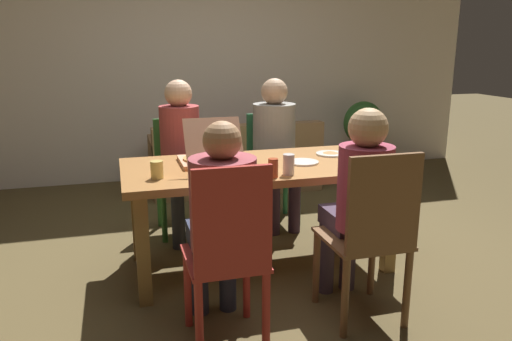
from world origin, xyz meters
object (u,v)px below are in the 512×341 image
object	(u,v)px
pizza_box_0	(208,158)
person_0	(221,213)
chair_3	(371,233)
plate_0	(355,162)
plate_2	(331,153)
couch	(235,164)
chair_2	(180,172)
person_2	(181,147)
chair_1	(271,164)
drinking_glass_2	(273,168)
drinking_glass_0	(289,164)
person_1	(276,140)
plate_1	(303,162)
drinking_glass_1	(157,170)
chair_0	(228,254)
potted_plant	(363,132)
person_3	(359,195)
dining_table	(260,177)

from	to	relation	value
pizza_box_0	person_0	bearing A→B (deg)	-96.17
person_0	chair_3	world-z (taller)	person_0
plate_0	plate_2	distance (m)	0.31
couch	chair_2	bearing A→B (deg)	-124.22
chair_2	plate_0	size ratio (longest dim) A/B	4.29
person_2	person_0	bearing A→B (deg)	-90.00
chair_1	chair_2	bearing A→B (deg)	-178.30
chair_1	drinking_glass_2	size ratio (longest dim) A/B	8.04
pizza_box_0	drinking_glass_2	xyz separation A→B (m)	(0.32, -0.43, 0.01)
drinking_glass_0	person_1	bearing A→B (deg)	75.96
chair_1	drinking_glass_0	world-z (taller)	chair_1
plate_1	drinking_glass_0	size ratio (longest dim) A/B	1.64
chair_3	drinking_glass_2	xyz separation A→B (m)	(-0.39, 0.54, 0.26)
drinking_glass_1	drinking_glass_2	xyz separation A→B (m)	(0.68, -0.17, 0.00)
chair_1	drinking_glass_2	bearing A→B (deg)	-107.08
person_2	plate_1	xyz separation A→B (m)	(0.72, -0.78, 0.01)
drinking_glass_0	plate_1	bearing A→B (deg)	53.02
plate_0	chair_3	bearing A→B (deg)	-109.90
chair_0	plate_0	xyz separation A→B (m)	(1.06, 0.77, 0.22)
couch	potted_plant	xyz separation A→B (m)	(1.63, 0.23, 0.24)
plate_0	drinking_glass_2	size ratio (longest dim) A/B	1.85
plate_0	pizza_box_0	bearing A→B (deg)	166.19
person_0	chair_2	world-z (taller)	person_0
potted_plant	couch	bearing A→B (deg)	-172.08
person_0	plate_0	size ratio (longest dim) A/B	5.43
person_0	couch	distance (m)	2.83
chair_0	plate_1	bearing A→B (deg)	50.41
plate_0	potted_plant	xyz separation A→B (m)	(1.29, 2.32, -0.24)
person_3	couch	size ratio (longest dim) A/B	0.68
dining_table	drinking_glass_0	world-z (taller)	drinking_glass_0
person_3	chair_0	bearing A→B (deg)	-165.80
person_3	plate_0	xyz separation A→B (m)	(0.26, 0.56, 0.04)
chair_3	plate_2	xyz separation A→B (m)	(0.21, 1.03, 0.21)
chair_0	plate_0	size ratio (longest dim) A/B	4.62
drinking_glass_1	potted_plant	size ratio (longest dim) A/B	0.12
chair_2	potted_plant	distance (m)	2.67
person_2	plate_0	bearing A→B (deg)	-40.13
person_3	pizza_box_0	distance (m)	1.07
person_0	drinking_glass_2	world-z (taller)	person_0
person_0	chair_3	distance (m)	0.82
drinking_glass_0	potted_plant	distance (m)	3.09
chair_0	plate_1	size ratio (longest dim) A/B	4.68
person_3	couch	world-z (taller)	person_3
chair_1	couch	world-z (taller)	chair_1
person_1	plate_2	world-z (taller)	person_1
chair_1	couch	distance (m)	1.06
person_1	drinking_glass_1	bearing A→B (deg)	-138.01
drinking_glass_0	person_0	bearing A→B (deg)	-138.90
plate_2	potted_plant	xyz separation A→B (m)	(1.34, 2.02, -0.24)
chair_0	plate_1	distance (m)	1.16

